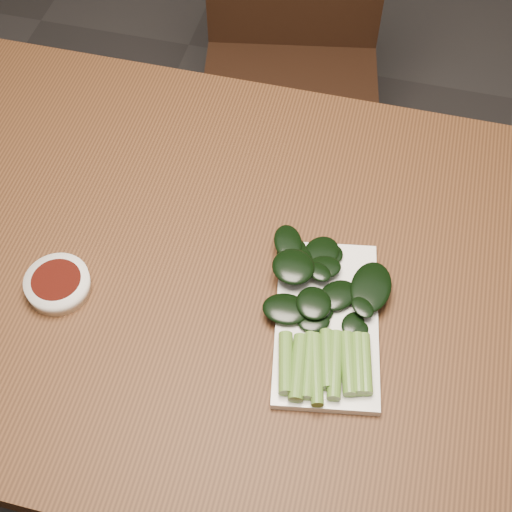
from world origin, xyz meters
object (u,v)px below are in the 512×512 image
object	(u,v)px
table	(246,295)
chair_far	(291,61)
gai_lan	(319,311)
sauce_bowl	(58,284)
serving_plate	(327,322)

from	to	relation	value
table	chair_far	world-z (taller)	chair_far
gai_lan	table	bearing A→B (deg)	154.79
table	gai_lan	world-z (taller)	gai_lan
sauce_bowl	gai_lan	bearing A→B (deg)	6.11
sauce_bowl	serving_plate	world-z (taller)	sauce_bowl
sauce_bowl	table	bearing A→B (deg)	20.79
table	serving_plate	size ratio (longest dim) A/B	4.91
serving_plate	gai_lan	bearing A→B (deg)	157.33
chair_far	gai_lan	size ratio (longest dim) A/B	3.20
chair_far	serving_plate	xyz separation A→B (m)	(0.22, -0.83, 0.27)
sauce_bowl	serving_plate	bearing A→B (deg)	5.15
sauce_bowl	gai_lan	size ratio (longest dim) A/B	0.34
table	sauce_bowl	distance (m)	0.29
table	chair_far	distance (m)	0.80
chair_far	gai_lan	xyz separation A→B (m)	(0.21, -0.83, 0.29)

